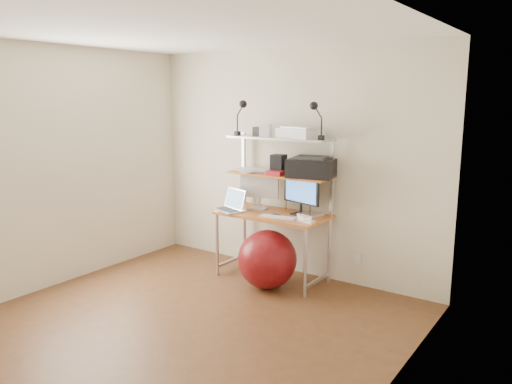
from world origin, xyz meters
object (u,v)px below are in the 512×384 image
(laptop, at_px, (231,206))
(monitor_silver, at_px, (259,185))
(monitor_black, at_px, (301,192))
(exercise_ball, at_px, (267,259))
(printer, at_px, (311,167))

(laptop, bearing_deg, monitor_silver, 70.80)
(monitor_silver, bearing_deg, monitor_black, -14.05)
(laptop, height_order, exercise_ball, laptop)
(printer, height_order, exercise_ball, printer)
(monitor_black, height_order, printer, printer)
(monitor_silver, distance_m, laptop, 0.39)
(laptop, xyz_separation_m, exercise_ball, (0.55, -0.11, -0.48))
(monitor_black, xyz_separation_m, laptop, (-0.73, -0.26, -0.19))
(monitor_silver, distance_m, exercise_ball, 0.86)
(printer, bearing_deg, monitor_silver, 170.86)
(monitor_silver, xyz_separation_m, printer, (0.64, 0.02, 0.25))
(laptop, distance_m, exercise_ball, 0.74)
(monitor_black, xyz_separation_m, printer, (0.10, 0.02, 0.27))
(monitor_silver, xyz_separation_m, monitor_black, (0.53, 0.00, -0.02))
(laptop, height_order, printer, printer)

